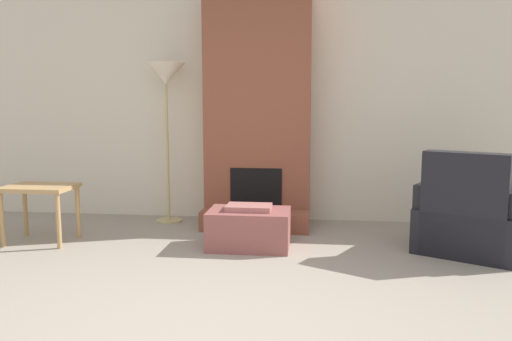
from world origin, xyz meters
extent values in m
plane|color=gray|center=(0.00, 0.00, 0.00)|extent=(24.00, 24.00, 0.00)
cube|color=beige|center=(0.00, 3.11, 1.30)|extent=(8.12, 0.06, 2.60)
cube|color=brown|center=(0.00, 2.86, 1.30)|extent=(1.17, 0.45, 2.60)
cube|color=brown|center=(0.00, 2.49, 0.10)|extent=(1.17, 0.28, 0.21)
cube|color=black|center=(0.00, 2.63, 0.43)|extent=(0.56, 0.02, 0.45)
cube|color=#8C4C47|center=(0.02, 1.86, 0.18)|extent=(0.76, 0.50, 0.36)
cube|color=#A56660|center=(0.02, 1.86, 0.39)|extent=(0.42, 0.27, 0.05)
cube|color=black|center=(2.07, 1.99, 0.21)|extent=(1.15, 1.14, 0.41)
cube|color=black|center=(1.93, 1.71, 0.47)|extent=(0.72, 0.51, 0.94)
cube|color=black|center=(1.76, 2.16, 0.31)|extent=(0.49, 0.73, 0.63)
cube|color=tan|center=(-2.03, 1.81, 0.55)|extent=(0.65, 0.47, 0.04)
cylinder|color=tan|center=(-2.31, 1.61, 0.26)|extent=(0.04, 0.04, 0.53)
cylinder|color=tan|center=(-1.75, 1.61, 0.26)|extent=(0.04, 0.04, 0.53)
cylinder|color=tan|center=(-2.31, 2.01, 0.26)|extent=(0.04, 0.04, 0.53)
cylinder|color=tan|center=(-1.75, 2.01, 0.26)|extent=(0.04, 0.04, 0.53)
cylinder|color=tan|center=(-1.04, 2.81, 0.01)|extent=(0.30, 0.30, 0.02)
cylinder|color=tan|center=(-1.04, 2.81, 0.79)|extent=(0.03, 0.03, 1.55)
cone|color=silver|center=(-1.04, 2.81, 1.69)|extent=(0.43, 0.43, 0.24)
camera|label=1|loc=(0.62, -2.71, 1.36)|focal=35.00mm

